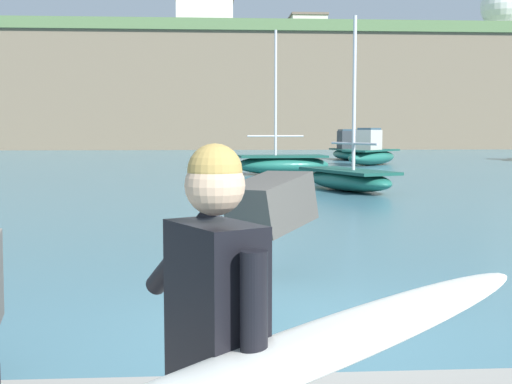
{
  "coord_description": "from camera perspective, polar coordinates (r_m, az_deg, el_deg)",
  "views": [
    {
      "loc": [
        -0.93,
        -6.7,
        2.06
      ],
      "look_at": [
        -0.46,
        0.5,
        1.4
      ],
      "focal_mm": 47.43,
      "sensor_mm": 36.0,
      "label": 1
    }
  ],
  "objects": [
    {
      "name": "radar_dome",
      "position": [
        100.93,
        20.12,
        14.12
      ],
      "size": [
        6.07,
        6.07,
        8.23
      ],
      "color": "silver",
      "rests_on": "headland_bluff"
    },
    {
      "name": "boat_mid_left",
      "position": [
        23.35,
        7.74,
        1.17
      ],
      "size": [
        3.18,
        4.93,
        5.85
      ],
      "color": "#1E6656",
      "rests_on": "ground"
    },
    {
      "name": "breakwater_jetty",
      "position": [
        8.07,
        14.89,
        -1.25
      ],
      "size": [
        32.86,
        5.78,
        2.69
      ],
      "color": "gray",
      "rests_on": "ground"
    },
    {
      "name": "surfer_with_board",
      "position": [
        2.38,
        -1.38,
        -13.97
      ],
      "size": [
        2.0,
        1.5,
        1.78
      ],
      "color": "black",
      "rests_on": "walkway_path"
    },
    {
      "name": "station_building_central",
      "position": [
        98.13,
        4.32,
        13.31
      ],
      "size": [
        5.05,
        6.95,
        4.38
      ],
      "color": "beige",
      "rests_on": "headland_bluff"
    },
    {
      "name": "boat_near_centre",
      "position": [
        47.91,
        7.75,
        3.48
      ],
      "size": [
        2.17,
        4.84,
        2.15
      ],
      "color": "#1E6656",
      "rests_on": "ground"
    },
    {
      "name": "ground_plane",
      "position": [
        7.07,
        4.07,
        -11.73
      ],
      "size": [
        400.0,
        400.0,
        0.0
      ],
      "primitive_type": "plane",
      "color": "#42707F"
    },
    {
      "name": "boat_near_right",
      "position": [
        40.74,
        9.7,
        3.21
      ],
      "size": [
        4.36,
        4.57,
        2.21
      ],
      "color": "#1E6656",
      "rests_on": "ground"
    },
    {
      "name": "headland_bluff",
      "position": [
        90.05,
        11.13,
        8.18
      ],
      "size": [
        95.51,
        31.07,
        13.7
      ],
      "color": "#756651",
      "rests_on": "ground"
    },
    {
      "name": "station_building_west",
      "position": [
        83.62,
        -4.35,
        14.61
      ],
      "size": [
        6.95,
        4.8,
        4.03
      ],
      "color": "silver",
      "rests_on": "headland_bluff"
    },
    {
      "name": "boat_mid_centre",
      "position": [
        31.55,
        2.23,
        2.41
      ],
      "size": [
        4.51,
        2.22,
        6.64
      ],
      "color": "#1E6656",
      "rests_on": "ground"
    }
  ]
}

